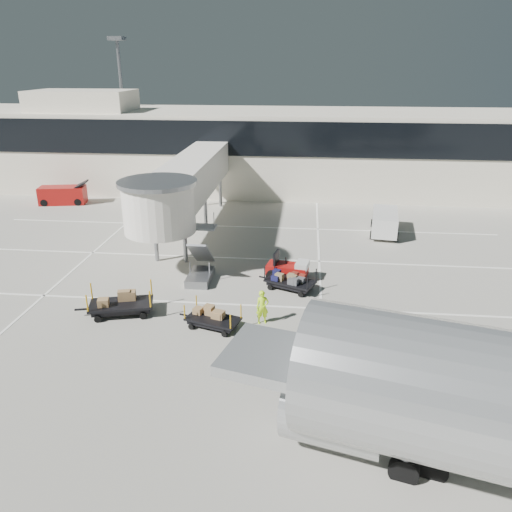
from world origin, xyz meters
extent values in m
plane|color=#B8B4A4|center=(0.00, 0.00, 0.00)|extent=(140.00, 140.00, 0.00)
cube|color=white|center=(0.00, 2.00, 0.01)|extent=(40.00, 0.15, 0.02)
cube|color=white|center=(0.00, 9.00, 0.01)|extent=(40.00, 0.15, 0.02)
cube|color=white|center=(0.00, 16.00, 0.01)|extent=(40.00, 0.15, 0.02)
cube|color=white|center=(6.00, 10.00, 0.01)|extent=(0.15, 30.00, 0.02)
cube|color=white|center=(-10.00, 10.00, 0.01)|extent=(0.15, 30.00, 0.02)
cube|color=silver|center=(0.00, 30.00, 4.00)|extent=(64.00, 12.00, 8.00)
cube|color=black|center=(0.00, 23.95, 6.00)|extent=(64.00, 0.12, 3.20)
cube|color=silver|center=(-18.00, 28.00, 9.00)|extent=(10.00, 6.00, 2.00)
cylinder|color=gray|center=(-16.00, 34.00, 7.50)|extent=(0.36, 0.36, 15.00)
cube|color=gray|center=(-16.00, 34.00, 15.00)|extent=(1.60, 1.60, 0.40)
cube|color=white|center=(-4.00, 15.00, 4.30)|extent=(3.00, 18.00, 2.80)
cylinder|color=white|center=(-4.00, 6.00, 4.30)|extent=(4.40, 4.40, 3.00)
cylinder|color=gray|center=(-4.00, 6.00, 5.90)|extent=(4.80, 4.80, 0.25)
cylinder|color=gray|center=(-5.00, 8.00, 1.45)|extent=(0.28, 0.28, 2.90)
cylinder|color=gray|center=(-3.00, 8.00, 1.45)|extent=(0.28, 0.28, 2.90)
cylinder|color=gray|center=(-5.00, 15.00, 1.45)|extent=(0.28, 0.28, 2.90)
cylinder|color=gray|center=(-3.00, 15.00, 1.45)|extent=(0.28, 0.28, 2.90)
cylinder|color=gray|center=(-5.00, 22.00, 1.45)|extent=(0.28, 0.28, 2.90)
cylinder|color=gray|center=(-3.00, 22.00, 1.45)|extent=(0.28, 0.28, 2.90)
cube|color=gray|center=(-1.40, 5.00, 0.25)|extent=(1.40, 2.60, 0.50)
cube|color=gray|center=(-1.40, 5.60, 1.60)|extent=(1.20, 2.60, 2.06)
cube|color=gray|center=(-1.40, 7.00, 2.85)|extent=(1.40, 1.20, 0.12)
cube|color=maroon|center=(3.94, 6.02, 0.58)|extent=(2.70, 1.66, 0.63)
cube|color=silver|center=(4.87, 5.84, 1.00)|extent=(0.94, 1.27, 0.37)
cube|color=black|center=(3.22, 6.16, 1.20)|extent=(0.32, 1.05, 0.94)
cylinder|color=black|center=(2.99, 5.51, 0.34)|extent=(0.71, 0.39, 0.67)
cylinder|color=black|center=(3.25, 6.85, 0.34)|extent=(0.71, 0.39, 0.67)
cylinder|color=black|center=(4.64, 5.19, 0.34)|extent=(0.71, 0.39, 0.67)
cylinder|color=black|center=(4.90, 6.52, 0.34)|extent=(0.71, 0.39, 0.67)
cube|color=black|center=(4.19, 4.33, 0.52)|extent=(3.20, 2.45, 0.11)
cube|color=black|center=(4.19, 4.33, 0.35)|extent=(2.85, 2.14, 0.24)
cube|color=black|center=(2.57, 5.03, 0.38)|extent=(0.64, 0.34, 0.08)
cylinder|color=black|center=(3.01, 4.13, 0.16)|extent=(0.35, 0.25, 0.32)
cylinder|color=black|center=(3.53, 5.32, 0.16)|extent=(0.35, 0.25, 0.32)
cylinder|color=black|center=(4.85, 3.34, 0.16)|extent=(0.35, 0.25, 0.32)
cylinder|color=black|center=(5.36, 4.52, 0.16)|extent=(0.35, 0.25, 0.32)
cylinder|color=black|center=(2.67, 4.28, 0.95)|extent=(0.07, 0.07, 0.86)
cylinder|color=black|center=(3.18, 5.46, 0.95)|extent=(0.07, 0.07, 0.86)
cylinder|color=black|center=(5.19, 3.19, 0.95)|extent=(0.07, 0.07, 0.86)
cylinder|color=black|center=(5.71, 4.37, 0.95)|extent=(0.07, 0.07, 0.86)
cube|color=maroon|center=(4.45, 4.55, 0.79)|extent=(0.49, 0.42, 0.41)
cube|color=#45464A|center=(5.23, 4.32, 0.70)|extent=(0.59, 0.54, 0.24)
cube|color=#45464A|center=(3.41, 4.64, 0.74)|extent=(0.49, 0.41, 0.32)
cube|color=olive|center=(4.49, 3.97, 0.78)|extent=(0.43, 0.37, 0.40)
cube|color=maroon|center=(3.91, 4.17, 0.70)|extent=(0.55, 0.52, 0.24)
cube|color=olive|center=(4.68, 4.25, 0.73)|extent=(0.58, 0.52, 0.29)
cube|color=maroon|center=(4.60, 4.14, 0.76)|extent=(0.48, 0.39, 0.36)
cube|color=maroon|center=(4.17, 3.92, 0.77)|extent=(0.56, 0.46, 0.37)
cube|color=maroon|center=(3.96, 4.02, 0.78)|extent=(0.52, 0.41, 0.41)
cube|color=maroon|center=(4.96, 4.04, 0.73)|extent=(0.53, 0.45, 0.29)
cube|color=black|center=(0.47, -0.67, 0.49)|extent=(2.96, 2.08, 0.11)
cube|color=black|center=(0.47, -0.67, 0.33)|extent=(2.65, 1.81, 0.22)
cube|color=black|center=(-1.11, -0.17, 0.36)|extent=(0.62, 0.26, 0.07)
cylinder|color=black|center=(-0.61, -0.96, 0.15)|extent=(0.33, 0.21, 0.30)
cylinder|color=black|center=(-0.25, 0.19, 0.15)|extent=(0.33, 0.21, 0.30)
cylinder|color=black|center=(1.18, -1.52, 0.15)|extent=(0.33, 0.21, 0.30)
cylinder|color=black|center=(1.54, -0.37, 0.15)|extent=(0.33, 0.21, 0.30)
cylinder|color=#DF9E0B|center=(-0.94, -0.86, 0.90)|extent=(0.06, 0.06, 0.81)
cylinder|color=#DF9E0B|center=(-0.58, 0.30, 0.90)|extent=(0.06, 0.06, 0.81)
cylinder|color=#DF9E0B|center=(1.51, -1.63, 0.90)|extent=(0.06, 0.06, 0.81)
cylinder|color=#DF9E0B|center=(1.88, -0.48, 0.90)|extent=(0.06, 0.06, 0.81)
cube|color=olive|center=(1.20, -0.65, 0.70)|extent=(0.65, 0.62, 0.32)
cube|color=olive|center=(0.25, -0.42, 0.75)|extent=(0.55, 0.46, 0.41)
cube|color=olive|center=(0.72, -1.05, 0.79)|extent=(0.61, 0.53, 0.48)
cube|color=olive|center=(0.25, -0.71, 0.79)|extent=(0.59, 0.60, 0.49)
cube|color=olive|center=(-0.24, -0.86, 0.77)|extent=(0.69, 0.61, 0.45)
cube|color=black|center=(-4.68, 0.27, 0.61)|extent=(3.62, 2.43, 0.13)
cube|color=black|center=(-4.68, 0.27, 0.41)|extent=(3.23, 2.11, 0.28)
cube|color=black|center=(-6.66, -0.24, 0.44)|extent=(0.77, 0.28, 0.09)
cylinder|color=black|center=(-5.61, -0.74, 0.19)|extent=(0.40, 0.24, 0.37)
cylinder|color=black|center=(-5.99, 0.70, 0.19)|extent=(0.40, 0.24, 0.37)
cylinder|color=black|center=(-3.37, -0.16, 0.19)|extent=(0.40, 0.24, 0.37)
cylinder|color=black|center=(-3.75, 1.28, 0.19)|extent=(0.40, 0.24, 0.37)
cylinder|color=#DF9E0B|center=(-6.03, -0.85, 1.10)|extent=(0.08, 0.08, 0.99)
cylinder|color=#DF9E0B|center=(-6.40, 0.59, 1.10)|extent=(0.08, 0.08, 0.99)
cylinder|color=#DF9E0B|center=(-2.96, -0.05, 1.10)|extent=(0.08, 0.08, 0.99)
cylinder|color=#DF9E0B|center=(-3.33, 1.39, 1.10)|extent=(0.08, 0.08, 0.99)
cube|color=olive|center=(-5.51, 0.42, 0.97)|extent=(0.56, 0.52, 0.60)
cube|color=olive|center=(-3.86, 0.68, 0.93)|extent=(0.68, 0.71, 0.52)
cube|color=olive|center=(-4.13, 0.10, 0.96)|extent=(0.76, 0.70, 0.58)
cube|color=olive|center=(-5.86, 0.17, 0.93)|extent=(0.59, 0.51, 0.52)
imported|color=#B1E918|center=(2.92, 0.08, 0.91)|extent=(0.75, 0.60, 1.82)
cube|color=silver|center=(11.14, 15.43, 1.01)|extent=(2.48, 4.84, 1.50)
cube|color=silver|center=(11.41, 17.49, 0.72)|extent=(1.84, 0.76, 0.87)
cube|color=black|center=(11.16, 15.62, 1.40)|extent=(2.27, 3.12, 0.60)
cylinder|color=black|center=(10.03, 14.02, 0.33)|extent=(0.32, 0.68, 0.66)
cylinder|color=black|center=(11.84, 13.78, 0.33)|extent=(0.32, 0.68, 0.66)
cylinder|color=black|center=(10.43, 17.08, 0.33)|extent=(0.32, 0.68, 0.66)
cylinder|color=black|center=(12.25, 16.84, 0.33)|extent=(0.32, 0.68, 0.66)
cube|color=maroon|center=(-18.09, 21.38, 0.83)|extent=(4.44, 2.50, 1.66)
cube|color=black|center=(-16.25, 21.72, 1.88)|extent=(1.32, 1.71, 0.59)
cylinder|color=black|center=(-19.47, 20.34, 0.33)|extent=(0.70, 0.39, 0.66)
cylinder|color=black|center=(-19.75, 21.86, 0.33)|extent=(0.70, 0.39, 0.66)
cylinder|color=black|center=(-16.43, 20.90, 0.33)|extent=(0.70, 0.39, 0.66)
cylinder|color=black|center=(-16.71, 22.42, 0.33)|extent=(0.70, 0.39, 0.66)
cube|color=#B3B6B8|center=(7.78, -9.19, 3.31)|extent=(11.46, 5.83, 0.39)
cylinder|color=#B3B6B8|center=(6.18, -8.76, 1.71)|extent=(3.85, 3.31, 2.54)
cube|color=#B3B6B8|center=(6.18, -8.76, 2.70)|extent=(0.92, 0.49, 1.21)
cylinder|color=gray|center=(9.38, -9.61, 0.61)|extent=(0.33, 0.33, 1.21)
cylinder|color=black|center=(9.38, -9.61, 0.33)|extent=(1.05, 0.60, 0.99)
cylinder|color=gray|center=(8.41, -9.81, 0.88)|extent=(0.31, 0.31, 1.77)
cylinder|color=black|center=(8.41, -9.81, 0.33)|extent=(1.05, 0.60, 0.99)
camera|label=1|loc=(4.93, -22.73, 12.68)|focal=35.00mm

